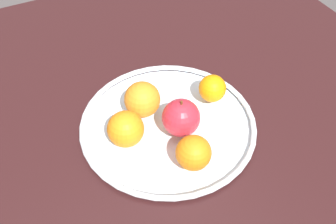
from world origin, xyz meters
The scene contains 7 objects.
ground_plane centered at (0.00, 0.00, -2.00)cm, with size 132.11×132.11×4.00cm, color black.
fruit_bowl centered at (0.00, 0.00, 0.92)cm, with size 38.72×38.72×1.80cm.
apple centered at (3.51, 1.28, 5.82)cm, with size 8.04×8.04×8.84cm.
orange_front_right centered at (-2.03, 12.16, 4.92)cm, with size 6.25×6.25×6.25cm, color orange.
orange_back_left centered at (12.24, -0.55, 5.33)cm, with size 7.05×7.05×7.05cm, color orange.
orange_front_left centered at (-4.97, -3.75, 5.76)cm, with size 7.92×7.92×7.92cm, color orange.
orange_back_right centered at (1.11, -10.09, 5.60)cm, with size 7.59×7.59×7.59cm, color orange.
Camera 1 is at (50.12, -24.64, 64.58)cm, focal length 41.11 mm.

